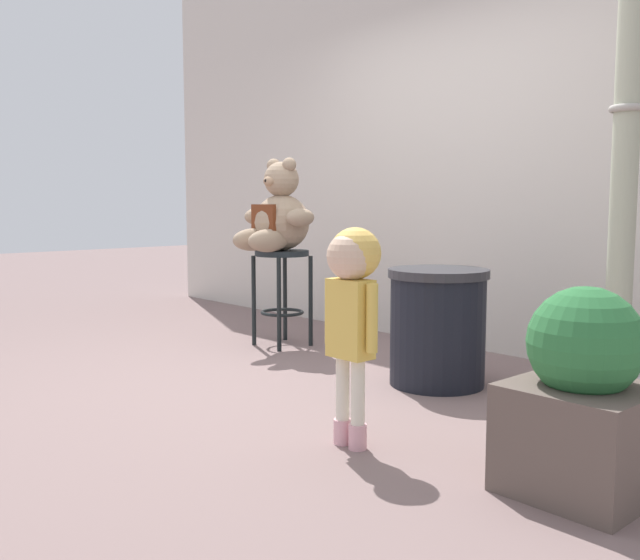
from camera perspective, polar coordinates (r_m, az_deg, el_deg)
ground_plane at (r=4.14m, az=-3.84°, el=-8.45°), size 24.00×24.00×0.00m
building_wall at (r=5.42m, az=12.21°, el=14.64°), size 7.42×0.30×3.71m
bar_stool_with_teddy at (r=5.19m, az=-3.07°, el=0.22°), size 0.40×0.40×0.70m
teddy_bear at (r=5.14m, az=-3.38°, el=5.10°), size 0.63×0.57×0.66m
child_walking at (r=3.01m, az=2.60°, el=-0.69°), size 0.30×0.24×0.95m
trash_bin at (r=4.14m, az=9.43°, el=-3.72°), size 0.58×0.58×0.67m
lamppost at (r=3.87m, az=23.15°, el=5.19°), size 0.31×0.31×2.60m
planter_with_shrub at (r=2.75m, az=20.36°, el=-8.92°), size 0.48×0.48×0.76m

